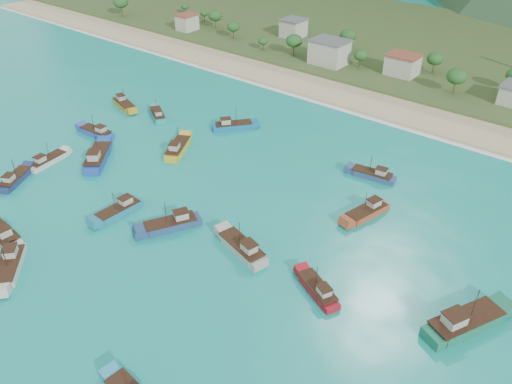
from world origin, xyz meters
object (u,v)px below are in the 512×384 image
Objects in this scene: boat_4 at (172,225)px; boat_15 at (242,248)px; boat_14 at (124,105)px; boat_16 at (97,133)px; boat_1 at (15,179)px; boat_7 at (367,212)px; boat_20 at (10,267)px; boat_25 at (373,175)px; boat_17 at (48,161)px; boat_18 at (98,158)px; boat_8 at (158,115)px; boat_2 at (464,323)px; boat_3 at (1,234)px; boat_12 at (178,149)px; boat_23 at (119,211)px; boat_22 at (318,290)px; boat_27 at (233,126)px.

boat_15 reaches higher than boat_4.
boat_16 is (8.53, -15.48, -0.03)m from boat_14.
boat_1 is 0.92× the size of boat_7.
boat_20 reaches higher than boat_25.
boat_17 is at bearing -89.99° from boat_20.
boat_7 is 71.09m from boat_16.
boat_18 reaches higher than boat_20.
boat_25 is (59.19, 50.33, 0.01)m from boat_1.
boat_14 reaches higher than boat_8.
boat_16 is at bearing 71.83° from boat_1.
boat_2 reaches higher than boat_7.
boat_3 reaches higher than boat_17.
boat_18 is (-83.46, -3.96, -0.05)m from boat_2.
boat_2 reaches higher than boat_17.
boat_20 is at bearing -123.25° from boat_8.
boat_2 is 73.46m from boat_12.
boat_16 is 69.15m from boat_25.
boat_1 is 17.91m from boat_18.
boat_1 is 29.92m from boat_20.
boat_23 is (31.93, -17.90, -0.01)m from boat_16.
boat_25 is at bearing -52.89° from boat_7.
boat_1 is 0.86× the size of boat_12.
boat_15 reaches higher than boat_14.
boat_20 is 21.99m from boat_23.
boat_2 is 1.40× the size of boat_17.
boat_3 is at bearing 140.38° from boat_22.
boat_8 is at bearing 61.95° from boat_1.
boat_2 is 1.12× the size of boat_18.
boat_22 is at bearing 164.21° from boat_20.
boat_14 is 33.53m from boat_17.
boat_1 is 27.74m from boat_23.
boat_17 is at bearing -176.55° from boat_18.
boat_27 is at bearing 57.58° from boat_15.
boat_4 reaches higher than boat_7.
boat_2 is 1.46× the size of boat_8.
boat_8 is 0.77× the size of boat_18.
boat_3 is 1.08× the size of boat_14.
boat_23 is at bearing 67.29° from boat_14.
boat_16 is at bearing 103.09° from boat_25.
boat_14 reaches higher than boat_7.
boat_4 is (38.34, 10.14, 0.14)m from boat_1.
boat_25 reaches higher than boat_8.
boat_2 is 37.42m from boat_15.
boat_17 is at bearing 29.80° from boat_4.
boat_25 is (32.30, 43.53, -0.03)m from boat_23.
boat_4 is at bearing -52.04° from boat_18.
boat_20 is at bearing -147.57° from boat_16.
boat_18 is (-10.83, -14.96, 0.19)m from boat_12.
boat_12 is (18.53, -10.03, 0.19)m from boat_8.
boat_17 is at bearing -149.47° from boat_8.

